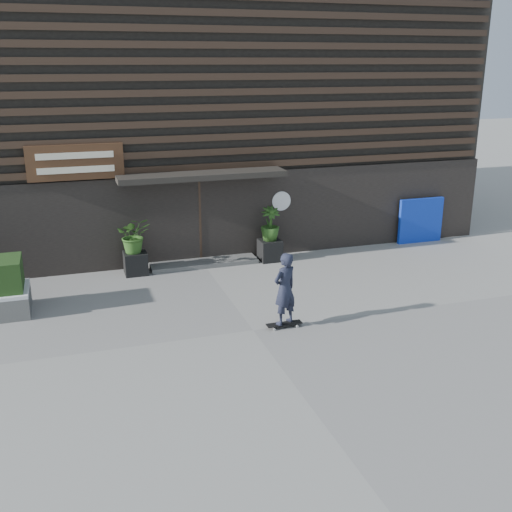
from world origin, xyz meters
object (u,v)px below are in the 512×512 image
object	(u,v)px
planter_pot_right	(270,250)
skateboarder	(285,289)
blue_tarp	(420,220)
planter_pot_left	(136,263)

from	to	relation	value
planter_pot_right	skateboarder	xyz separation A→B (m)	(-1.22, -4.46, 0.58)
skateboarder	planter_pot_right	bearing A→B (deg)	74.70
blue_tarp	planter_pot_left	bearing A→B (deg)	-178.26
planter_pot_left	skateboarder	size ratio (longest dim) A/B	0.36
planter_pot_left	planter_pot_right	size ratio (longest dim) A/B	1.00
planter_pot_right	skateboarder	size ratio (longest dim) A/B	0.36
planter_pot_left	skateboarder	xyz separation A→B (m)	(2.58, -4.46, 0.58)
planter_pot_right	blue_tarp	distance (m)	5.11
skateboarder	blue_tarp	bearing A→B (deg)	37.07
planter_pot_left	skateboarder	bearing A→B (deg)	-59.97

